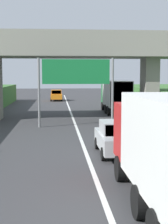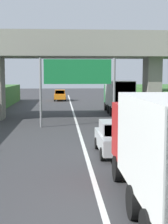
{
  "view_description": "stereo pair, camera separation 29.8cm",
  "coord_description": "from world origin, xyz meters",
  "px_view_note": "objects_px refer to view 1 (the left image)",
  "views": [
    {
      "loc": [
        -1.48,
        -2.72,
        4.01
      ],
      "look_at": [
        0.0,
        15.51,
        2.0
      ],
      "focal_mm": 53.66,
      "sensor_mm": 36.0,
      "label": 1
    },
    {
      "loc": [
        -1.18,
        -2.74,
        4.01
      ],
      "look_at": [
        0.0,
        15.51,
        2.0
      ],
      "focal_mm": 53.66,
      "sensor_mm": 36.0,
      "label": 2
    }
  ],
  "objects_px": {
    "overhead_highway_sign": "(76,76)",
    "car_silver": "(116,138)",
    "car_orange": "(56,95)",
    "construction_barrel_5": "(142,112)",
    "truck_green": "(116,95)",
    "construction_barrel_4": "(155,118)"
  },
  "relations": [
    {
      "from": "overhead_highway_sign",
      "to": "construction_barrel_4",
      "type": "relative_size",
      "value": 6.53
    },
    {
      "from": "overhead_highway_sign",
      "to": "car_orange",
      "type": "height_order",
      "value": "overhead_highway_sign"
    },
    {
      "from": "overhead_highway_sign",
      "to": "car_orange",
      "type": "distance_m",
      "value": 27.45
    },
    {
      "from": "overhead_highway_sign",
      "to": "construction_barrel_4",
      "type": "height_order",
      "value": "overhead_highway_sign"
    },
    {
      "from": "overhead_highway_sign",
      "to": "truck_green",
      "type": "relative_size",
      "value": 0.81
    },
    {
      "from": "car_orange",
      "to": "construction_barrel_5",
      "type": "relative_size",
      "value": 4.56
    },
    {
      "from": "construction_barrel_4",
      "to": "truck_green",
      "type": "bearing_deg",
      "value": 103.26
    },
    {
      "from": "overhead_highway_sign",
      "to": "car_silver",
      "type": "distance_m",
      "value": 9.92
    },
    {
      "from": "overhead_highway_sign",
      "to": "construction_barrel_5",
      "type": "bearing_deg",
      "value": 39.26
    },
    {
      "from": "truck_green",
      "to": "construction_barrel_5",
      "type": "relative_size",
      "value": 8.11
    },
    {
      "from": "construction_barrel_4",
      "to": "construction_barrel_5",
      "type": "relative_size",
      "value": 1.0
    },
    {
      "from": "car_silver",
      "to": "construction_barrel_4",
      "type": "height_order",
      "value": "car_silver"
    },
    {
      "from": "truck_green",
      "to": "car_silver",
      "type": "bearing_deg",
      "value": -99.85
    },
    {
      "from": "truck_green",
      "to": "car_silver",
      "type": "relative_size",
      "value": 1.78
    },
    {
      "from": "car_silver",
      "to": "construction_barrel_4",
      "type": "distance_m",
      "value": 11.8
    },
    {
      "from": "truck_green",
      "to": "construction_barrel_4",
      "type": "xyz_separation_m",
      "value": [
        1.91,
        -8.1,
        -1.47
      ]
    },
    {
      "from": "car_silver",
      "to": "construction_barrel_5",
      "type": "distance_m",
      "value": 15.67
    },
    {
      "from": "car_silver",
      "to": "construction_barrel_5",
      "type": "relative_size",
      "value": 4.56
    },
    {
      "from": "construction_barrel_5",
      "to": "car_orange",
      "type": "bearing_deg",
      "value": 110.78
    },
    {
      "from": "overhead_highway_sign",
      "to": "car_silver",
      "type": "bearing_deg",
      "value": -80.79
    },
    {
      "from": "car_orange",
      "to": "construction_barrel_4",
      "type": "relative_size",
      "value": 4.56
    },
    {
      "from": "truck_green",
      "to": "construction_barrel_5",
      "type": "bearing_deg",
      "value": -63.73
    }
  ]
}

